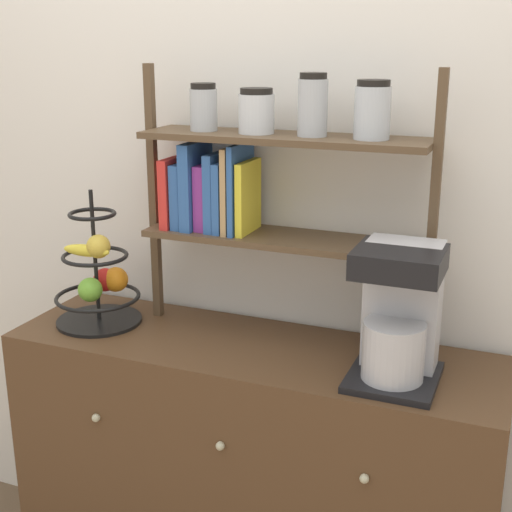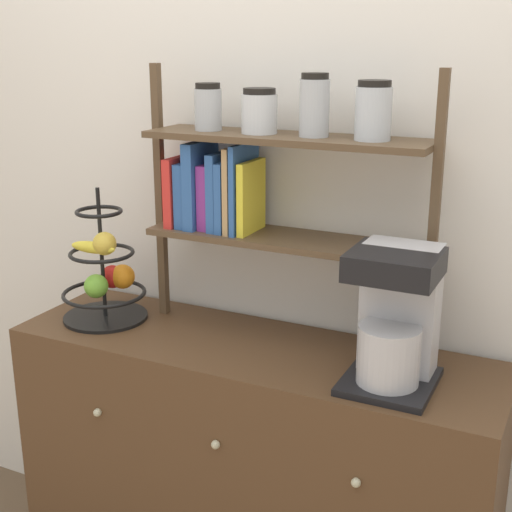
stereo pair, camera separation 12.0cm
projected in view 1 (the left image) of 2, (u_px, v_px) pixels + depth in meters
wall_back at (283, 185)px, 2.09m from camera, size 7.00×0.05×2.60m
sideboard at (251, 484)px, 2.12m from camera, size 1.40×0.43×0.89m
coffee_maker at (399, 314)px, 1.76m from camera, size 0.22×0.24×0.35m
fruit_stand at (99, 280)px, 2.12m from camera, size 0.26×0.26×0.41m
shelf_hutch at (255, 173)px, 1.96m from camera, size 0.84×0.20×0.76m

